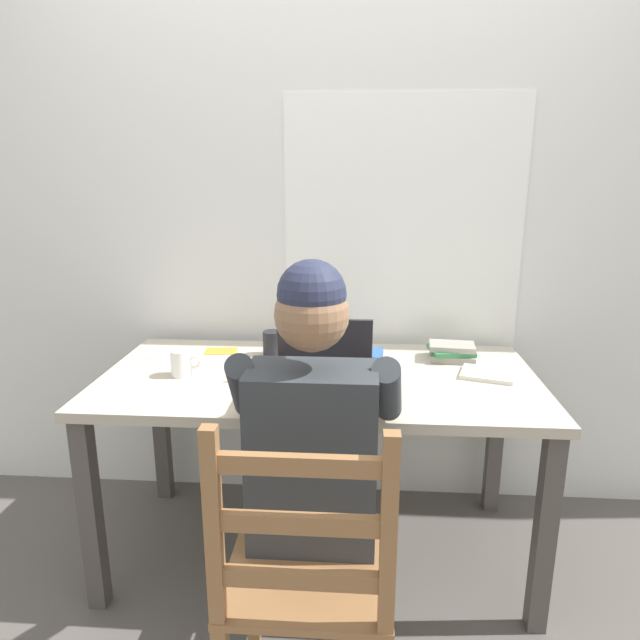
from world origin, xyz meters
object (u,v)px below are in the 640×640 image
(wooden_chair, at_px, (307,582))
(computer_mouse, at_px, (391,394))
(seated_person, at_px, (315,447))
(coffee_mug_dark, at_px, (273,343))
(landscape_photo_print, at_px, (221,351))
(book_stack_side, at_px, (362,359))
(laptop, at_px, (323,375))
(book_stack_main, at_px, (452,352))
(desk, at_px, (319,397))
(coffee_mug_white, at_px, (182,363))

(wooden_chair, bearing_deg, computer_mouse, 67.16)
(seated_person, height_order, coffee_mug_dark, seated_person)
(coffee_mug_dark, bearing_deg, landscape_photo_print, 172.56)
(book_stack_side, distance_m, landscape_photo_print, 0.59)
(computer_mouse, bearing_deg, laptop, 163.93)
(laptop, xyz_separation_m, book_stack_main, (0.48, 0.35, -0.02))
(computer_mouse, bearing_deg, seated_person, -131.33)
(landscape_photo_print, bearing_deg, laptop, -46.61)
(desk, xyz_separation_m, wooden_chair, (0.02, -0.75, -0.18))
(seated_person, distance_m, book_stack_main, 0.84)
(seated_person, height_order, book_stack_side, seated_person)
(seated_person, xyz_separation_m, book_stack_side, (0.13, 0.57, 0.08))
(computer_mouse, relative_size, book_stack_side, 0.51)
(desk, relative_size, laptop, 4.78)
(coffee_mug_dark, height_order, book_stack_main, coffee_mug_dark)
(laptop, bearing_deg, desk, 99.68)
(computer_mouse, bearing_deg, coffee_mug_white, 167.69)
(coffee_mug_dark, height_order, landscape_photo_print, coffee_mug_dark)
(book_stack_main, bearing_deg, computer_mouse, -121.61)
(wooden_chair, height_order, computer_mouse, wooden_chair)
(coffee_mug_white, xyz_separation_m, book_stack_main, (1.00, 0.26, -0.02))
(laptop, distance_m, computer_mouse, 0.24)
(wooden_chair, xyz_separation_m, coffee_mug_white, (-0.52, 0.70, 0.32))
(wooden_chair, xyz_separation_m, book_stack_side, (0.13, 0.85, 0.30))
(coffee_mug_white, xyz_separation_m, landscape_photo_print, (0.07, 0.29, -0.05))
(desk, height_order, computer_mouse, computer_mouse)
(desk, distance_m, coffee_mug_white, 0.51)
(coffee_mug_white, height_order, book_stack_main, coffee_mug_white)
(seated_person, xyz_separation_m, coffee_mug_white, (-0.52, 0.42, 0.10))
(desk, distance_m, coffee_mug_dark, 0.32)
(coffee_mug_white, relative_size, book_stack_side, 0.57)
(coffee_mug_dark, xyz_separation_m, book_stack_side, (0.36, -0.12, -0.02))
(wooden_chair, bearing_deg, book_stack_side, 81.21)
(landscape_photo_print, bearing_deg, coffee_mug_white, -109.72)
(laptop, relative_size, book_stack_side, 1.69)
(wooden_chair, xyz_separation_m, laptop, (0.00, 0.60, 0.33))
(wooden_chair, bearing_deg, coffee_mug_white, 126.39)
(computer_mouse, bearing_deg, book_stack_side, 107.37)
(desk, distance_m, landscape_photo_print, 0.49)
(wooden_chair, bearing_deg, coffee_mug_dark, 103.17)
(landscape_photo_print, bearing_deg, book_stack_side, -19.74)
(laptop, bearing_deg, computer_mouse, -16.07)
(seated_person, bearing_deg, laptop, 89.80)
(coffee_mug_white, bearing_deg, book_stack_main, 14.32)
(computer_mouse, height_order, landscape_photo_print, computer_mouse)
(wooden_chair, bearing_deg, laptop, 89.89)
(wooden_chair, xyz_separation_m, landscape_photo_print, (-0.45, 0.99, 0.27))
(coffee_mug_white, relative_size, book_stack_main, 0.60)
(desk, xyz_separation_m, coffee_mug_white, (-0.49, -0.05, 0.14))
(book_stack_side, bearing_deg, book_stack_main, 17.36)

